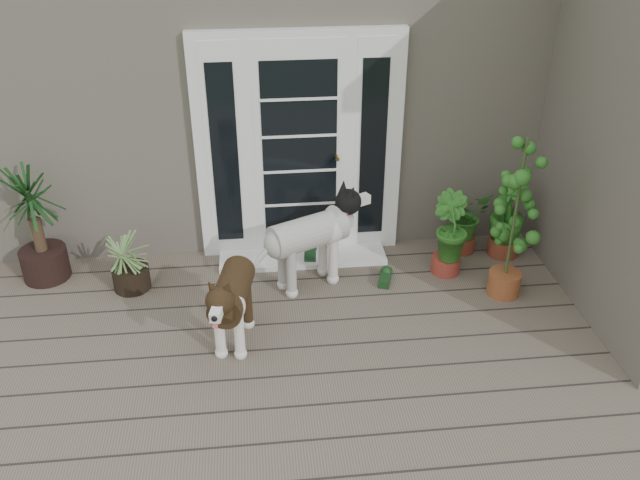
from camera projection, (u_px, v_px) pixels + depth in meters
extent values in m
cube|color=#6B5B4C|center=(354.00, 408.00, 4.88)|extent=(6.20, 4.60, 0.12)
cube|color=#665E54|center=(302.00, 52.00, 7.80)|extent=(7.40, 4.00, 3.10)
cube|color=white|center=(299.00, 148.00, 6.19)|extent=(1.90, 0.14, 2.15)
cube|color=white|center=(303.00, 257.00, 6.54)|extent=(1.60, 0.40, 0.05)
imported|color=#275718|center=(465.00, 225.00, 6.56)|extent=(0.57, 0.57, 0.56)
imported|color=#205217|center=(448.00, 245.00, 6.21)|extent=(0.52, 0.52, 0.59)
imported|color=#1A5D1D|center=(506.00, 225.00, 6.49)|extent=(0.46, 0.46, 0.63)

